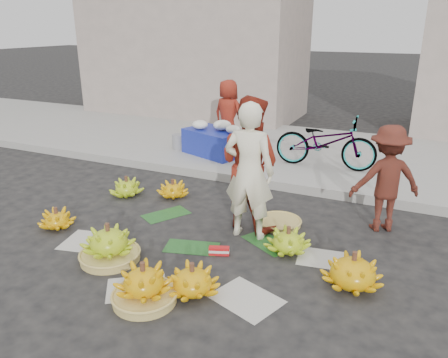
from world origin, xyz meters
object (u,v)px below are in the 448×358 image
at_px(vendor_cream, 249,172).
at_px(flower_table, 215,140).
at_px(bicycle, 326,142).
at_px(banana_bunch_4, 353,271).
at_px(banana_bunch_0, 57,219).

distance_m(vendor_cream, flower_table, 3.36).
distance_m(vendor_cream, bicycle, 2.90).
height_order(vendor_cream, bicycle, vendor_cream).
distance_m(flower_table, bicycle, 2.16).
xyz_separation_m(banana_bunch_4, bicycle, (-1.08, 3.50, 0.41)).
relative_size(banana_bunch_0, banana_bunch_4, 0.62).
distance_m(banana_bunch_0, banana_bunch_4, 3.81).
distance_m(banana_bunch_0, flower_table, 3.70).
bearing_deg(banana_bunch_0, vendor_cream, 19.72).
bearing_deg(bicycle, flower_table, 89.82).
height_order(banana_bunch_4, flower_table, flower_table).
bearing_deg(banana_bunch_4, flower_table, 133.42).
bearing_deg(banana_bunch_0, banana_bunch_4, 3.46).
bearing_deg(banana_bunch_0, flower_table, 81.11).
relative_size(vendor_cream, bicycle, 0.97).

